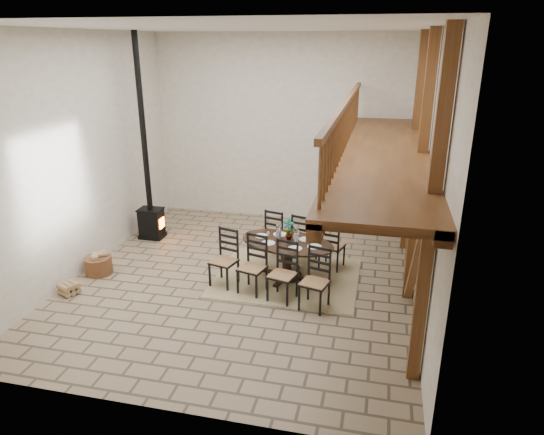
% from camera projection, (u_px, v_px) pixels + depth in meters
% --- Properties ---
extents(ground, '(8.00, 8.00, 0.00)m').
position_uv_depth(ground, '(243.00, 279.00, 10.32)').
color(ground, gray).
rests_on(ground, ground).
extents(room_shell, '(7.02, 8.02, 5.01)m').
position_uv_depth(room_shell, '(301.00, 141.00, 9.04)').
color(room_shell, white).
rests_on(room_shell, ground).
extents(rug, '(3.00, 2.50, 0.02)m').
position_uv_depth(rug, '(287.00, 277.00, 10.38)').
color(rug, tan).
rests_on(rug, ground).
extents(dining_table, '(2.67, 2.73, 1.31)m').
position_uv_depth(dining_table, '(285.00, 261.00, 10.15)').
color(dining_table, black).
rests_on(dining_table, ground).
extents(wood_stove, '(0.60, 0.46, 5.00)m').
position_uv_depth(wood_stove, '(149.00, 195.00, 12.10)').
color(wood_stove, black).
rests_on(wood_stove, ground).
extents(log_basket, '(0.58, 0.58, 0.48)m').
position_uv_depth(log_basket, '(98.00, 265.00, 10.50)').
color(log_basket, brown).
rests_on(log_basket, ground).
extents(log_stack, '(0.45, 0.45, 0.23)m').
position_uv_depth(log_stack, '(69.00, 289.00, 9.67)').
color(log_stack, tan).
rests_on(log_stack, ground).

